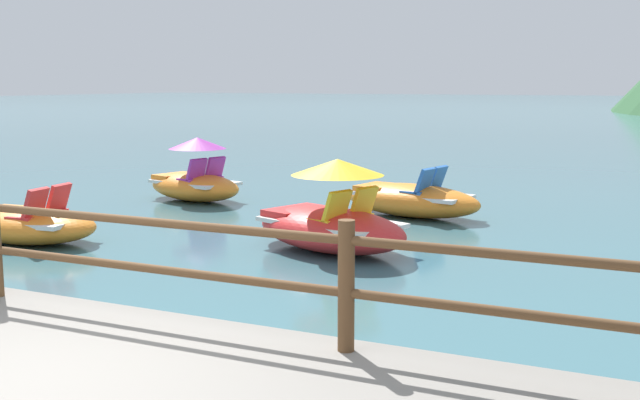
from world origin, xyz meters
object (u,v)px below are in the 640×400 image
(pedal_boat_0, at_px, (331,220))
(pedal_boat_3, at_px, (411,199))
(pedal_boat_2, at_px, (195,180))
(pedal_boat_1, at_px, (28,224))

(pedal_boat_0, bearing_deg, pedal_boat_3, 87.63)
(pedal_boat_2, bearing_deg, pedal_boat_1, -88.66)
(pedal_boat_2, distance_m, pedal_boat_3, 4.42)
(pedal_boat_1, height_order, pedal_boat_3, pedal_boat_3)
(pedal_boat_0, relative_size, pedal_boat_1, 1.23)
(pedal_boat_0, distance_m, pedal_boat_3, 3.10)
(pedal_boat_0, relative_size, pedal_boat_3, 1.01)
(pedal_boat_0, relative_size, pedal_boat_2, 1.14)
(pedal_boat_1, xyz_separation_m, pedal_boat_3, (4.31, 4.46, 0.03))
(pedal_boat_3, bearing_deg, pedal_boat_1, -134.00)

